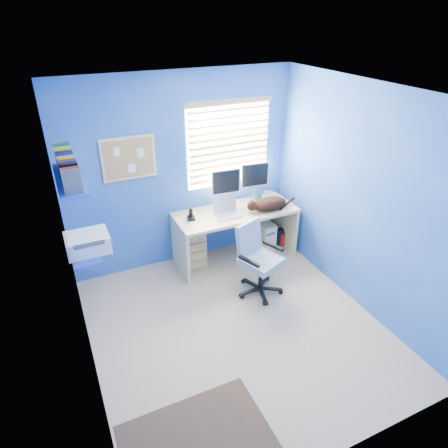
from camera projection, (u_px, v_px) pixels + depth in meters
name	position (u px, v px, depth m)	size (l,w,h in m)	color
floor	(236.00, 328.00, 4.40)	(3.00, 3.20, 0.00)	tan
ceiling	(241.00, 94.00, 3.20)	(3.00, 3.20, 0.00)	white
wall_back	(182.00, 173.00, 5.07)	(3.00, 0.01, 2.50)	blue
wall_front	(352.00, 342.00, 2.53)	(3.00, 0.01, 2.50)	blue
wall_left	(74.00, 267.00, 3.25)	(0.01, 3.20, 2.50)	blue
wall_right	(361.00, 201.00, 4.35)	(0.01, 3.20, 2.50)	blue
desk	(235.00, 235.00, 5.44)	(1.62, 0.65, 0.74)	#D0B486
laptop	(228.00, 208.00, 5.10)	(0.33, 0.26, 0.22)	silver
monitor_left	(225.00, 188.00, 5.25)	(0.40, 0.12, 0.54)	silver
monitor_right	(254.00, 181.00, 5.46)	(0.40, 0.12, 0.54)	silver
phone	(191.00, 213.00, 5.02)	(0.09, 0.11, 0.17)	black
mug	(259.00, 199.00, 5.48)	(0.10, 0.09, 0.10)	#297145
cd_spindle	(268.00, 194.00, 5.66)	(0.13, 0.13, 0.07)	silver
cat	(270.00, 204.00, 5.26)	(0.48, 0.25, 0.17)	black
tower_pc	(262.00, 235.00, 5.74)	(0.19, 0.44, 0.45)	beige
drawer_boxes	(191.00, 248.00, 5.35)	(0.35, 0.28, 0.54)	tan
yellow_book	(260.00, 250.00, 5.58)	(0.03, 0.17, 0.24)	yellow
backpack	(281.00, 237.00, 5.84)	(0.25, 0.19, 0.30)	black
office_chair	(258.00, 268.00, 4.83)	(0.68, 0.68, 0.90)	black
window_blinds	(229.00, 144.00, 5.14)	(1.15, 0.05, 1.10)	white
corkboard	(129.00, 158.00, 4.67)	(0.64, 0.02, 0.52)	#D0B486
wall_shelves	(77.00, 207.00, 3.81)	(0.42, 0.90, 1.05)	blue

